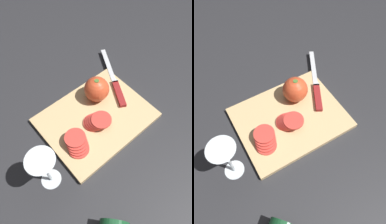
# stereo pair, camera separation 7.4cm
# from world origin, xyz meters

# --- Properties ---
(ground_plane) EXTENTS (3.00, 3.00, 0.00)m
(ground_plane) POSITION_xyz_m (0.00, 0.00, 0.00)
(ground_plane) COLOR #28282B
(cutting_board) EXTENTS (0.37, 0.29, 0.02)m
(cutting_board) POSITION_xyz_m (0.06, 0.04, 0.01)
(cutting_board) COLOR tan
(cutting_board) RESTS_ON ground_plane
(wine_glass) EXTENTS (0.08, 0.08, 0.17)m
(wine_glass) POSITION_xyz_m (0.30, 0.11, 0.12)
(wine_glass) COLOR silver
(wine_glass) RESTS_ON ground_plane
(whole_tomato) EXTENTS (0.09, 0.09, 0.09)m
(whole_tomato) POSITION_xyz_m (0.00, -0.03, 0.06)
(whole_tomato) COLOR #DB4C28
(whole_tomato) RESTS_ON cutting_board
(knife) EXTENTS (0.16, 0.28, 0.01)m
(knife) POSITION_xyz_m (-0.08, -0.00, 0.02)
(knife) COLOR silver
(knife) RESTS_ON cutting_board
(tomato_slice_stack_near) EXTENTS (0.09, 0.09, 0.03)m
(tomato_slice_stack_near) POSITION_xyz_m (0.07, 0.06, 0.03)
(tomato_slice_stack_near) COLOR #D63D33
(tomato_slice_stack_near) RESTS_ON cutting_board
(tomato_slice_stack_far) EXTENTS (0.08, 0.10, 0.03)m
(tomato_slice_stack_far) POSITION_xyz_m (0.18, 0.08, 0.03)
(tomato_slice_stack_far) COLOR #D63D33
(tomato_slice_stack_far) RESTS_ON cutting_board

